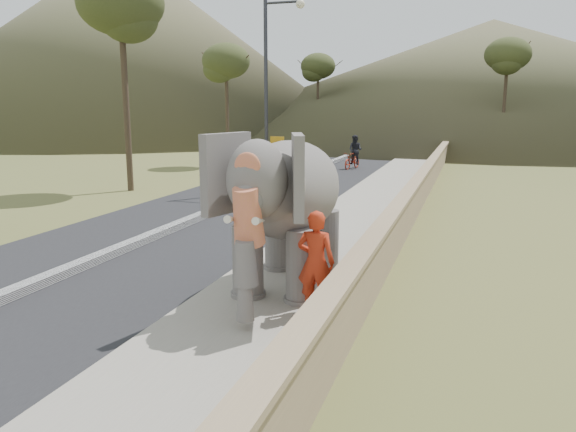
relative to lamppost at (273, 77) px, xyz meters
name	(u,v)px	position (x,y,z in m)	size (l,w,h in m)	color
ground	(214,365)	(4.69, -15.78, -4.87)	(160.00, 160.00, 0.00)	olive
road	(208,216)	(-0.31, -5.78, -4.86)	(7.00, 120.00, 0.03)	black
median	(208,213)	(-0.31, -5.78, -4.76)	(0.35, 120.00, 0.22)	black
walkway	(353,224)	(4.69, -5.78, -4.80)	(3.00, 120.00, 0.15)	#9E9687
parapet	(407,212)	(6.34, -5.78, -4.32)	(0.30, 120.00, 1.10)	tan
lamppost	(273,77)	(0.00, 0.00, 0.00)	(1.76, 0.36, 8.00)	#2A2A2F
signboard	(277,154)	(0.19, -0.03, -3.23)	(0.60, 0.08, 2.40)	#2D2D33
hill_left	(125,44)	(-33.31, 39.22, 6.13)	(60.00, 60.00, 22.00)	brown
hill_far	(490,77)	(9.69, 54.22, 2.13)	(80.00, 80.00, 14.00)	brown
elephant_and_man	(289,210)	(4.71, -12.25, -3.19)	(2.41, 4.31, 3.08)	slate
motorcyclist	(354,156)	(1.54, 9.67, -4.10)	(1.18, 1.94, 1.98)	maroon
trees	(416,98)	(4.60, 13.70, -0.78)	(42.44, 45.72, 9.44)	#473828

